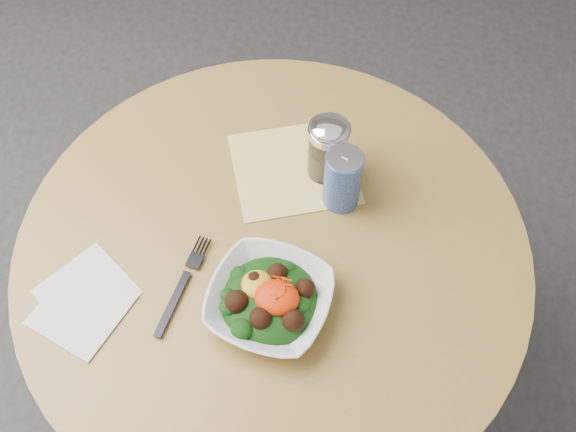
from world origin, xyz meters
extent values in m
plane|color=#29292B|center=(0.00, 0.00, 0.00)|extent=(6.00, 6.00, 0.00)
cylinder|color=black|center=(0.00, 0.00, 0.01)|extent=(0.52, 0.52, 0.03)
cylinder|color=black|center=(0.00, 0.00, 0.35)|extent=(0.10, 0.10, 0.71)
cylinder|color=#B28C40|center=(0.00, 0.00, 0.73)|extent=(0.90, 0.90, 0.04)
cube|color=#DFB60B|center=(0.01, 0.17, 0.75)|extent=(0.28, 0.27, 0.00)
cube|color=silver|center=(-0.29, -0.15, 0.75)|extent=(0.19, 0.19, 0.00)
cube|color=silver|center=(-0.28, -0.18, 0.75)|extent=(0.17, 0.17, 0.00)
imported|color=silver|center=(0.02, -0.12, 0.77)|extent=(0.23, 0.23, 0.05)
ellipsoid|color=black|center=(0.02, -0.12, 0.77)|extent=(0.16, 0.16, 0.06)
ellipsoid|color=#C79213|center=(0.00, -0.10, 0.80)|extent=(0.05, 0.05, 0.02)
ellipsoid|color=red|center=(0.03, -0.12, 0.80)|extent=(0.07, 0.06, 0.03)
cube|color=black|center=(-0.14, -0.14, 0.76)|extent=(0.03, 0.12, 0.00)
cube|color=black|center=(-0.12, -0.05, 0.76)|extent=(0.03, 0.07, 0.00)
cylinder|color=silver|center=(0.07, 0.17, 0.81)|extent=(0.07, 0.07, 0.11)
cylinder|color=olive|center=(0.07, 0.17, 0.78)|extent=(0.06, 0.06, 0.06)
cylinder|color=white|center=(0.07, 0.17, 0.87)|extent=(0.08, 0.08, 0.01)
ellipsoid|color=white|center=(0.07, 0.17, 0.87)|extent=(0.07, 0.07, 0.03)
cylinder|color=#0D188F|center=(0.10, 0.12, 0.81)|extent=(0.07, 0.07, 0.12)
cylinder|color=silver|center=(0.10, 0.12, 0.87)|extent=(0.06, 0.06, 0.00)
cube|color=silver|center=(0.11, 0.12, 0.88)|extent=(0.02, 0.02, 0.00)
camera|label=1|loc=(0.13, -0.54, 1.72)|focal=40.00mm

